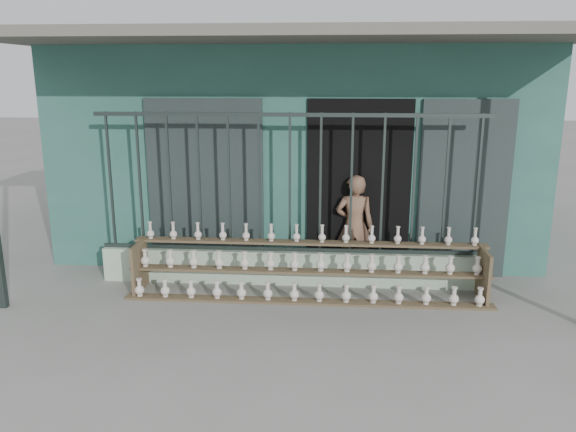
{
  "coord_description": "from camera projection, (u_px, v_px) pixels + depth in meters",
  "views": [
    {
      "loc": [
        0.5,
        -5.72,
        2.7
      ],
      "look_at": [
        0.0,
        1.0,
        1.0
      ],
      "focal_mm": 35.0,
      "sensor_mm": 36.0,
      "label": 1
    }
  ],
  "objects": [
    {
      "name": "shelf_rack",
      "position": [
        308.0,
        268.0,
        6.98
      ],
      "size": [
        4.5,
        0.68,
        0.85
      ],
      "color": "brown",
      "rests_on": "ground"
    },
    {
      "name": "elderly_woman",
      "position": [
        354.0,
        226.0,
        7.61
      ],
      "size": [
        0.52,
        0.34,
        1.41
      ],
      "primitive_type": "imported",
      "rotation": [
        0.0,
        0.0,
        3.13
      ],
      "color": "brown",
      "rests_on": "ground"
    },
    {
      "name": "parapet_wall",
      "position": [
        290.0,
        267.0,
        7.43
      ],
      "size": [
        5.0,
        0.2,
        0.45
      ],
      "primitive_type": "cube",
      "color": "#A8C3A7",
      "rests_on": "ground"
    },
    {
      "name": "workshop_building",
      "position": [
        302.0,
        138.0,
        9.93
      ],
      "size": [
        7.4,
        6.6,
        3.21
      ],
      "color": "#2B5B50",
      "rests_on": "ground"
    },
    {
      "name": "ground",
      "position": [
        281.0,
        325.0,
        6.23
      ],
      "size": [
        60.0,
        60.0,
        0.0
      ],
      "primitive_type": "plane",
      "color": "slate"
    },
    {
      "name": "security_fence",
      "position": [
        290.0,
        184.0,
        7.16
      ],
      "size": [
        5.0,
        0.04,
        1.8
      ],
      "color": "#283330",
      "rests_on": "parapet_wall"
    }
  ]
}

